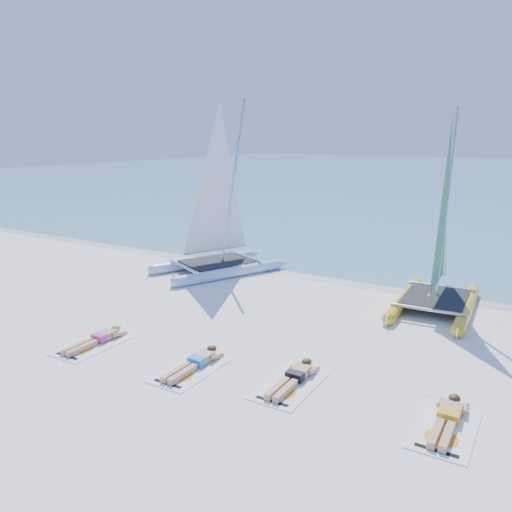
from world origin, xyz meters
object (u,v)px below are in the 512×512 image
at_px(catamaran_yellow, 442,244).
at_px(towel_a, 92,345).
at_px(sunbather_b, 195,362).
at_px(sunbather_c, 294,377).
at_px(towel_b, 190,370).
at_px(catamaran_blue, 218,220).
at_px(sunbather_d, 448,418).
at_px(towel_d, 445,429).
at_px(towel_c, 290,386).
at_px(sunbather_a, 98,338).

xyz_separation_m(catamaran_yellow, towel_a, (-6.61, -7.49, -1.89)).
height_order(sunbather_b, sunbather_c, same).
relative_size(towel_a, towel_b, 1.00).
height_order(catamaran_blue, towel_b, catamaran_blue).
bearing_deg(sunbather_d, catamaran_yellow, 102.88).
height_order(towel_a, sunbather_c, sunbather_c).
xyz_separation_m(sunbather_c, towel_d, (3.04, -0.18, -0.11)).
distance_m(sunbather_b, towel_c, 2.22).
relative_size(towel_b, sunbather_b, 1.07).
relative_size(towel_b, sunbather_d, 1.07).
bearing_deg(towel_b, towel_d, 5.44).
xyz_separation_m(towel_b, sunbather_d, (5.24, 0.69, 0.11)).
height_order(sunbather_b, towel_d, sunbather_b).
relative_size(catamaran_blue, towel_a, 3.55).
xyz_separation_m(towel_b, sunbather_c, (2.19, 0.68, 0.11)).
bearing_deg(sunbather_b, sunbather_d, 5.44).
bearing_deg(sunbather_d, towel_c, -176.15).
bearing_deg(sunbather_c, towel_d, -3.37).
xyz_separation_m(catamaran_yellow, sunbather_b, (-3.72, -7.12, -1.78)).
height_order(catamaran_blue, sunbather_c, catamaran_blue).
distance_m(catamaran_blue, towel_b, 8.44).
distance_m(towel_a, sunbather_d, 8.18).
relative_size(towel_a, sunbather_c, 1.07).
distance_m(catamaran_yellow, towel_a, 10.17).
height_order(catamaran_yellow, towel_c, catamaran_yellow).
relative_size(catamaran_blue, towel_d, 3.55).
bearing_deg(sunbather_c, catamaran_blue, 134.85).
distance_m(catamaran_blue, sunbather_a, 7.41).
relative_size(sunbather_a, towel_b, 0.93).
bearing_deg(sunbather_b, towel_d, 3.36).
xyz_separation_m(sunbather_b, towel_c, (2.19, 0.29, -0.11)).
height_order(catamaran_blue, sunbather_b, catamaran_blue).
relative_size(sunbather_c, sunbather_d, 1.00).
bearing_deg(catamaran_blue, sunbather_a, -54.90).
relative_size(towel_a, towel_d, 1.00).
bearing_deg(towel_d, catamaran_yellow, 102.53).
height_order(towel_a, towel_d, same).
relative_size(sunbather_b, sunbather_c, 1.00).
xyz_separation_m(catamaran_blue, sunbather_b, (4.17, -6.88, -1.84)).
distance_m(towel_b, sunbather_d, 5.29).
xyz_separation_m(towel_a, towel_c, (5.09, 0.66, 0.00)).
relative_size(towel_c, sunbather_d, 1.07).
bearing_deg(sunbather_d, sunbather_c, -179.76).
distance_m(catamaran_yellow, towel_c, 7.25).
bearing_deg(towel_c, catamaran_yellow, 77.38).
xyz_separation_m(sunbather_a, sunbather_d, (8.13, 0.67, 0.00)).
bearing_deg(towel_a, catamaran_blue, 99.99).
height_order(towel_b, sunbather_b, sunbather_b).
relative_size(catamaran_yellow, sunbather_b, 3.49).
height_order(sunbather_a, towel_b, sunbather_a).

